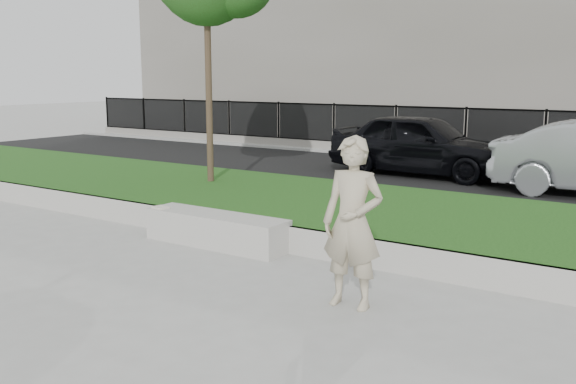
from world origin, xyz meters
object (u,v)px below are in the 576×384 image
Objects in this scene: man at (353,223)px; book at (161,207)px; car_dark at (421,144)px; stone_bench at (216,230)px.

man is 7.68× the size of book.
car_dark reaches higher than book.
stone_bench is at bearing 154.28° from man.
man reaches higher than book.
man reaches higher than stone_bench.
car_dark is (-2.93, 9.10, -0.12)m from man.
book is 0.05× the size of car_dark.
book is (-3.88, 0.99, -0.45)m from man.
car_dark is (-0.03, 7.95, 0.58)m from stone_bench.
man is 4.03m from book.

